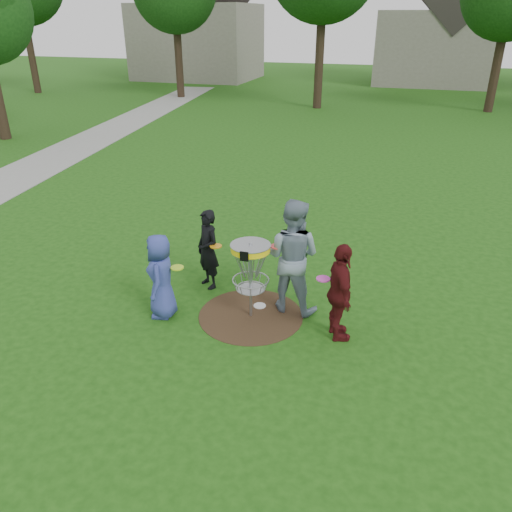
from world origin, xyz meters
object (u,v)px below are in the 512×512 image
(player_grey, at_px, (292,256))
(player_blue, at_px, (161,276))
(player_black, at_px, (208,249))
(disc_golf_basket, at_px, (251,263))
(player_maroon, at_px, (340,293))

(player_grey, bearing_deg, player_blue, 30.71)
(player_blue, bearing_deg, player_grey, 97.12)
(player_black, distance_m, disc_golf_basket, 1.35)
(player_black, relative_size, disc_golf_basket, 1.10)
(player_grey, bearing_deg, player_black, -2.94)
(player_blue, distance_m, player_grey, 2.22)
(player_grey, height_order, player_maroon, player_grey)
(player_maroon, bearing_deg, disc_golf_basket, 60.54)
(player_blue, bearing_deg, disc_golf_basket, 89.59)
(player_blue, height_order, player_grey, player_grey)
(player_blue, xyz_separation_m, player_black, (0.36, 1.17, 0.02))
(player_blue, height_order, player_maroon, player_maroon)
(player_grey, distance_m, player_maroon, 1.14)
(player_blue, distance_m, player_black, 1.23)
(player_maroon, xyz_separation_m, disc_golf_basket, (-1.51, 0.19, 0.21))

